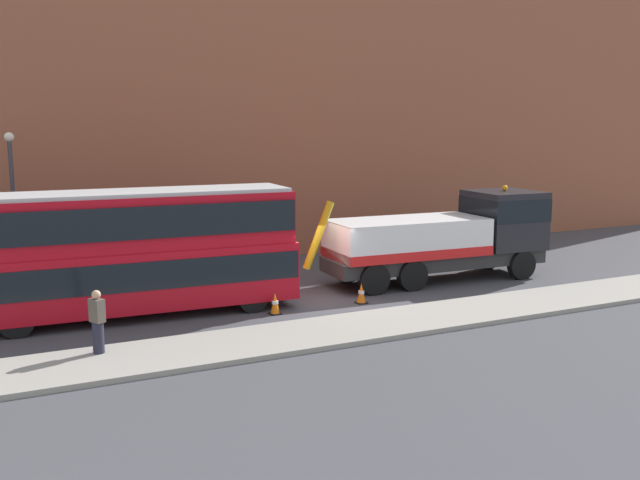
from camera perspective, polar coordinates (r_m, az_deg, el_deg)
The scene contains 9 objects.
ground_plane at distance 25.96m, azimuth -0.46°, elevation -4.56°, with size 120.00×120.00×0.00m, color #424247.
near_kerb at distance 22.36m, azimuth 4.26°, elevation -6.69°, with size 60.00×2.80×0.15m, color gray.
building_facade at distance 33.05m, azimuth -7.02°, elevation 12.45°, with size 60.00×1.50×16.00m.
recovery_tow_truck at distance 28.98m, azimuth 9.90°, elevation 0.32°, with size 10.20×3.08×3.67m.
double_decker_bus at distance 23.86m, azimuth -15.11°, elevation -0.65°, with size 11.14×3.10×4.06m.
pedestrian_onlooker at distance 20.14m, azimuth -17.06°, elevation -6.20°, with size 0.41×0.47×1.71m.
traffic_cone_near_bus at distance 23.78m, azimuth -3.55°, elevation -5.04°, with size 0.36×0.36×0.72m.
traffic_cone_midway at distance 25.16m, azimuth 3.26°, elevation -4.23°, with size 0.36×0.36×0.72m.
street_lamp at distance 29.11m, azimuth -22.94°, elevation 3.15°, with size 0.36×0.36×5.83m.
Camera 1 is at (-10.97, -22.68, 6.25)m, focal length 40.78 mm.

